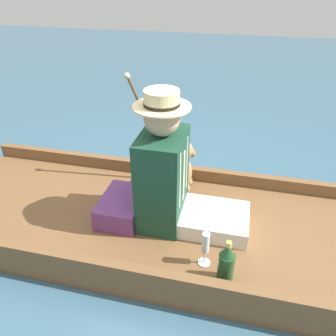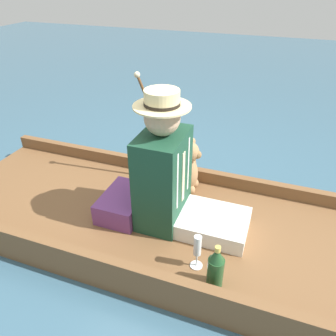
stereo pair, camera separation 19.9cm
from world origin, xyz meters
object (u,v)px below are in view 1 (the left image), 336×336
(teddy_bear, at_px, (183,166))
(champagne_bottle, at_px, (226,263))
(seated_person, at_px, (171,178))
(walking_cane, at_px, (148,122))
(wine_glass, at_px, (205,245))

(teddy_bear, bearing_deg, champagne_bottle, 26.19)
(seated_person, bearing_deg, walking_cane, -141.68)
(teddy_bear, distance_m, champagne_bottle, 0.89)
(teddy_bear, relative_size, walking_cane, 0.50)
(wine_glass, relative_size, champagne_bottle, 0.81)
(walking_cane, height_order, champagne_bottle, walking_cane)
(seated_person, relative_size, wine_glass, 3.99)
(teddy_bear, bearing_deg, seated_person, -0.09)
(teddy_bear, height_order, champagne_bottle, teddy_bear)
(teddy_bear, bearing_deg, wine_glass, 20.74)
(seated_person, relative_size, champagne_bottle, 3.23)
(teddy_bear, bearing_deg, walking_cane, -106.06)
(seated_person, bearing_deg, wine_glass, 46.75)
(walking_cane, bearing_deg, teddy_bear, 73.94)
(wine_glass, distance_m, walking_cane, 1.02)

